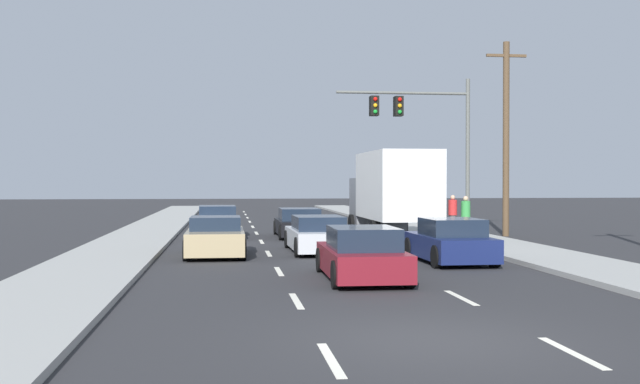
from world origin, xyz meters
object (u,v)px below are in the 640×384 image
(car_maroon, at_px, (362,255))
(car_silver, at_px, (317,235))
(pedestrian_near_corner, at_px, (453,214))
(car_white, at_px, (217,223))
(pedestrian_mid_block, at_px, (466,216))
(traffic_signal_mast, at_px, (416,120))
(utility_pole_mid, at_px, (506,136))
(car_navy, at_px, (450,242))
(box_truck, at_px, (392,191))
(car_tan, at_px, (215,238))
(car_black, at_px, (299,224))

(car_maroon, bearing_deg, car_silver, 91.68)
(car_silver, height_order, pedestrian_near_corner, pedestrian_near_corner)
(car_white, distance_m, pedestrian_mid_block, 10.50)
(car_silver, xyz_separation_m, traffic_signal_mast, (6.08, 10.41, 4.78))
(utility_pole_mid, bearing_deg, car_navy, -118.94)
(car_maroon, distance_m, traffic_signal_mast, 19.20)
(car_maroon, relative_size, box_truck, 0.58)
(traffic_signal_mast, xyz_separation_m, pedestrian_near_corner, (0.77, -3.50, -4.40))
(car_tan, xyz_separation_m, car_silver, (3.41, 0.86, -0.01))
(car_silver, height_order, traffic_signal_mast, traffic_signal_mast)
(car_navy, bearing_deg, car_white, 122.30)
(car_tan, bearing_deg, utility_pole_mid, 30.13)
(box_truck, xyz_separation_m, pedestrian_near_corner, (3.32, 2.68, -1.06))
(car_navy, relative_size, pedestrian_mid_block, 2.44)
(car_black, bearing_deg, car_navy, -72.19)
(car_silver, bearing_deg, utility_pole_mid, 35.11)
(car_white, relative_size, car_black, 1.04)
(car_white, relative_size, car_navy, 1.15)
(car_tan, relative_size, pedestrian_mid_block, 2.45)
(pedestrian_mid_block, bearing_deg, car_white, 166.37)
(box_truck, relative_size, utility_pole_mid, 0.87)
(traffic_signal_mast, bearing_deg, pedestrian_near_corner, -77.54)
(car_navy, height_order, pedestrian_mid_block, pedestrian_mid_block)
(car_silver, bearing_deg, car_tan, -165.79)
(car_tan, distance_m, traffic_signal_mast, 15.49)
(car_black, height_order, car_maroon, car_maroon)
(car_navy, height_order, pedestrian_near_corner, pedestrian_near_corner)
(box_truck, distance_m, car_navy, 8.06)
(car_navy, bearing_deg, pedestrian_mid_block, 69.11)
(box_truck, relative_size, traffic_signal_mast, 1.00)
(car_black, distance_m, box_truck, 4.69)
(car_black, distance_m, traffic_signal_mast, 8.41)
(car_silver, xyz_separation_m, utility_pole_mid, (9.08, 6.39, 3.81))
(pedestrian_mid_block, bearing_deg, car_maroon, -118.50)
(car_white, bearing_deg, car_navy, -57.70)
(car_black, bearing_deg, pedestrian_mid_block, -18.32)
(car_silver, bearing_deg, car_white, 115.31)
(utility_pole_mid, bearing_deg, car_tan, -149.87)
(box_truck, height_order, pedestrian_near_corner, box_truck)
(car_black, distance_m, car_maroon, 14.26)
(car_silver, height_order, box_truck, box_truck)
(car_tan, xyz_separation_m, car_black, (3.47, 7.89, -0.01))
(car_black, xyz_separation_m, pedestrian_mid_block, (6.70, -2.22, 0.39))
(car_white, height_order, car_maroon, car_white)
(car_black, relative_size, pedestrian_mid_block, 2.69)
(car_maroon, xyz_separation_m, car_navy, (3.29, 3.53, 0.00))
(car_tan, relative_size, utility_pole_mid, 0.48)
(car_maroon, bearing_deg, pedestrian_mid_block, 61.50)
(box_truck, xyz_separation_m, traffic_signal_mast, (2.54, 6.18, 3.34))
(box_truck, bearing_deg, car_maroon, -106.14)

